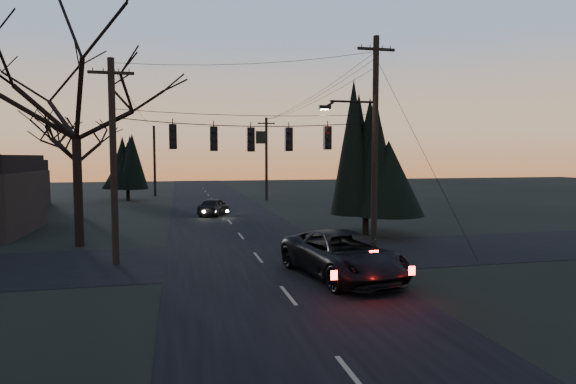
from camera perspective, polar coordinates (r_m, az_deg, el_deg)
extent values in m
plane|color=black|center=(12.27, 4.41, -17.33)|extent=(160.00, 160.00, 0.00)
cube|color=black|center=(31.40, -6.54, -4.04)|extent=(8.00, 120.00, 0.02)
cube|color=black|center=(21.64, -3.56, -7.78)|extent=(60.00, 7.00, 0.02)
cylinder|color=black|center=(21.19, -4.31, 8.53)|extent=(11.50, 0.04, 0.04)
cylinder|color=black|center=(26.24, -23.62, -0.11)|extent=(0.44, 0.44, 5.37)
cylinder|color=black|center=(28.22, 9.18, -3.38)|extent=(0.36, 0.36, 1.60)
cone|color=black|center=(27.98, 9.27, 4.04)|extent=(4.16, 4.16, 6.49)
cylinder|color=black|center=(39.45, -23.59, 0.27)|extent=(0.44, 0.44, 4.05)
cylinder|color=black|center=(52.16, -18.43, -0.07)|extent=(0.36, 0.36, 1.60)
cone|color=black|center=(52.03, -18.50, 3.06)|extent=(3.75, 3.75, 4.90)
imported|color=black|center=(18.10, 6.50, -7.47)|extent=(3.84, 6.49, 1.69)
imported|color=black|center=(37.26, -8.81, -1.73)|extent=(2.93, 4.28, 1.35)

